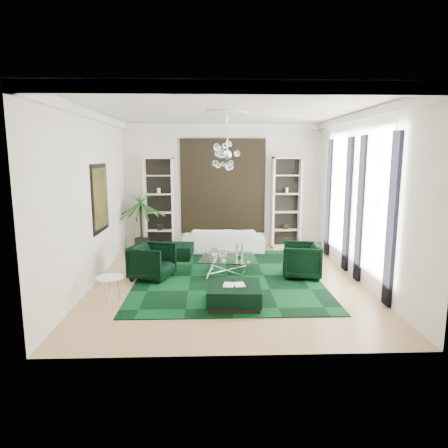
{
  "coord_description": "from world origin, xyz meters",
  "views": [
    {
      "loc": [
        -0.4,
        -8.82,
        2.83
      ],
      "look_at": [
        -0.07,
        0.5,
        1.23
      ],
      "focal_mm": 32.0,
      "sensor_mm": 36.0,
      "label": 1
    }
  ],
  "objects_px": {
    "sofa": "(224,240)",
    "side_table": "(111,290)",
    "coffee_table": "(227,265)",
    "ottoman_front": "(234,295)",
    "ottoman_side": "(176,252)",
    "palm": "(141,212)",
    "armchair_left": "(152,262)",
    "armchair_right": "(302,260)"
  },
  "relations": [
    {
      "from": "side_table",
      "to": "armchair_left",
      "type": "bearing_deg",
      "value": 68.2
    },
    {
      "from": "armchair_left",
      "to": "side_table",
      "type": "bearing_deg",
      "value": 177.31
    },
    {
      "from": "sofa",
      "to": "ottoman_side",
      "type": "bearing_deg",
      "value": 34.33
    },
    {
      "from": "ottoman_side",
      "to": "palm",
      "type": "bearing_deg",
      "value": 139.18
    },
    {
      "from": "armchair_left",
      "to": "palm",
      "type": "relative_size",
      "value": 0.37
    },
    {
      "from": "side_table",
      "to": "palm",
      "type": "bearing_deg",
      "value": 91.35
    },
    {
      "from": "side_table",
      "to": "coffee_table",
      "type": "bearing_deg",
      "value": 38.21
    },
    {
      "from": "armchair_left",
      "to": "ottoman_side",
      "type": "relative_size",
      "value": 0.99
    },
    {
      "from": "palm",
      "to": "armchair_right",
      "type": "bearing_deg",
      "value": -33.22
    },
    {
      "from": "coffee_table",
      "to": "ottoman_side",
      "type": "distance_m",
      "value": 1.98
    },
    {
      "from": "coffee_table",
      "to": "ottoman_front",
      "type": "xyz_separation_m",
      "value": [
        0.05,
        -2.1,
        -0.01
      ]
    },
    {
      "from": "armchair_left",
      "to": "ottoman_side",
      "type": "distance_m",
      "value": 1.86
    },
    {
      "from": "side_table",
      "to": "ottoman_side",
      "type": "bearing_deg",
      "value": 73.14
    },
    {
      "from": "ottoman_side",
      "to": "palm",
      "type": "relative_size",
      "value": 0.38
    },
    {
      "from": "ottoman_side",
      "to": "side_table",
      "type": "bearing_deg",
      "value": -106.86
    },
    {
      "from": "armchair_left",
      "to": "palm",
      "type": "height_order",
      "value": "palm"
    },
    {
      "from": "armchair_left",
      "to": "armchair_right",
      "type": "distance_m",
      "value": 3.5
    },
    {
      "from": "armchair_right",
      "to": "ottoman_front",
      "type": "distance_m",
      "value": 2.45
    },
    {
      "from": "ottoman_side",
      "to": "coffee_table",
      "type": "bearing_deg",
      "value": -47.05
    },
    {
      "from": "ottoman_side",
      "to": "ottoman_front",
      "type": "xyz_separation_m",
      "value": [
        1.4,
        -3.55,
        0.0
      ]
    },
    {
      "from": "armchair_right",
      "to": "ottoman_front",
      "type": "height_order",
      "value": "armchair_right"
    },
    {
      "from": "armchair_left",
      "to": "coffee_table",
      "type": "distance_m",
      "value": 1.8
    },
    {
      "from": "coffee_table",
      "to": "ottoman_front",
      "type": "bearing_deg",
      "value": -88.64
    },
    {
      "from": "armchair_left",
      "to": "sofa",
      "type": "bearing_deg",
      "value": -14.32
    },
    {
      "from": "sofa",
      "to": "ottoman_side",
      "type": "height_order",
      "value": "sofa"
    },
    {
      "from": "palm",
      "to": "coffee_table",
      "type": "bearing_deg",
      "value": -44.41
    },
    {
      "from": "armchair_right",
      "to": "palm",
      "type": "distance_m",
      "value": 5.08
    },
    {
      "from": "coffee_table",
      "to": "ottoman_side",
      "type": "bearing_deg",
      "value": 132.95
    },
    {
      "from": "sofa",
      "to": "side_table",
      "type": "bearing_deg",
      "value": 62.61
    },
    {
      "from": "coffee_table",
      "to": "ottoman_side",
      "type": "height_order",
      "value": "coffee_table"
    },
    {
      "from": "coffee_table",
      "to": "palm",
      "type": "distance_m",
      "value": 3.57
    },
    {
      "from": "ottoman_front",
      "to": "sofa",
      "type": "bearing_deg",
      "value": 90.65
    },
    {
      "from": "ottoman_side",
      "to": "ottoman_front",
      "type": "height_order",
      "value": "same"
    },
    {
      "from": "sofa",
      "to": "side_table",
      "type": "relative_size",
      "value": 4.6
    },
    {
      "from": "palm",
      "to": "side_table",
      "type": "bearing_deg",
      "value": -88.65
    },
    {
      "from": "ottoman_front",
      "to": "palm",
      "type": "height_order",
      "value": "palm"
    },
    {
      "from": "armchair_left",
      "to": "side_table",
      "type": "height_order",
      "value": "armchair_left"
    },
    {
      "from": "armchair_right",
      "to": "ottoman_side",
      "type": "relative_size",
      "value": 0.99
    },
    {
      "from": "coffee_table",
      "to": "palm",
      "type": "bearing_deg",
      "value": 135.59
    },
    {
      "from": "ottoman_side",
      "to": "side_table",
      "type": "height_order",
      "value": "side_table"
    },
    {
      "from": "ottoman_side",
      "to": "sofa",
      "type": "bearing_deg",
      "value": 32.2
    },
    {
      "from": "coffee_table",
      "to": "side_table",
      "type": "relative_size",
      "value": 2.31
    }
  ]
}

